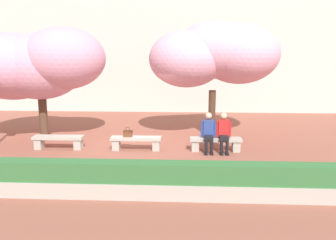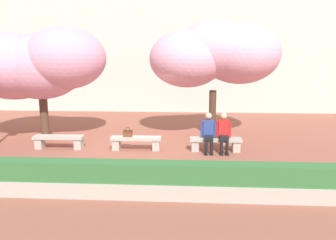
{
  "view_description": "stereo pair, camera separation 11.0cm",
  "coord_description": "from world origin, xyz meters",
  "views": [
    {
      "loc": [
        1.62,
        -10.6,
        3.03
      ],
      "look_at": [
        1.06,
        0.2,
        1.0
      ],
      "focal_mm": 35.0,
      "sensor_mm": 36.0,
      "label": 1
    },
    {
      "loc": [
        1.73,
        -10.59,
        3.03
      ],
      "look_at": [
        1.06,
        0.2,
        1.0
      ],
      "focal_mm": 35.0,
      "sensor_mm": 36.0,
      "label": 2
    }
  ],
  "objects": [
    {
      "name": "ground_plane",
      "position": [
        0.0,
        0.0,
        0.0
      ],
      "size": [
        100.0,
        100.0,
        0.0
      ],
      "primitive_type": "plane",
      "color": "#8E5142"
    },
    {
      "name": "building_facade",
      "position": [
        0.0,
        10.01,
        4.45
      ],
      "size": [
        28.0,
        4.0,
        8.91
      ],
      "primitive_type": "cube",
      "color": "beige",
      "rests_on": "ground"
    },
    {
      "name": "stone_bench_west_end",
      "position": [
        -2.66,
        0.0,
        0.3
      ],
      "size": [
        1.7,
        0.44,
        0.45
      ],
      "color": "#ADA89E",
      "rests_on": "ground"
    },
    {
      "name": "stone_bench_near_west",
      "position": [
        0.0,
        0.0,
        0.3
      ],
      "size": [
        1.7,
        0.44,
        0.45
      ],
      "color": "#ADA89E",
      "rests_on": "ground"
    },
    {
      "name": "stone_bench_center",
      "position": [
        2.66,
        0.0,
        0.3
      ],
      "size": [
        1.7,
        0.44,
        0.45
      ],
      "color": "#ADA89E",
      "rests_on": "ground"
    },
    {
      "name": "person_seated_left",
      "position": [
        2.41,
        -0.05,
        0.7
      ],
      "size": [
        0.51,
        0.68,
        1.29
      ],
      "color": "black",
      "rests_on": "ground"
    },
    {
      "name": "person_seated_right",
      "position": [
        2.9,
        -0.05,
        0.7
      ],
      "size": [
        0.51,
        0.68,
        1.29
      ],
      "color": "black",
      "rests_on": "ground"
    },
    {
      "name": "handbag",
      "position": [
        -0.27,
        -0.01,
        0.58
      ],
      "size": [
        0.3,
        0.15,
        0.34
      ],
      "color": "brown",
      "rests_on": "stone_bench_near_west"
    },
    {
      "name": "cherry_tree_main",
      "position": [
        2.74,
        2.12,
        3.18
      ],
      "size": [
        4.95,
        3.41,
        4.43
      ],
      "color": "#473323",
      "rests_on": "ground"
    },
    {
      "name": "cherry_tree_secondary",
      "position": [
        -3.93,
        1.47,
        2.82
      ],
      "size": [
        5.17,
        3.47,
        4.17
      ],
      "color": "#513828",
      "rests_on": "ground"
    },
    {
      "name": "planter_hedge_foreground",
      "position": [
        0.0,
        -3.77,
        0.39
      ],
      "size": [
        10.1,
        0.5,
        0.8
      ],
      "color": "#ADA89E",
      "rests_on": "ground"
    }
  ]
}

